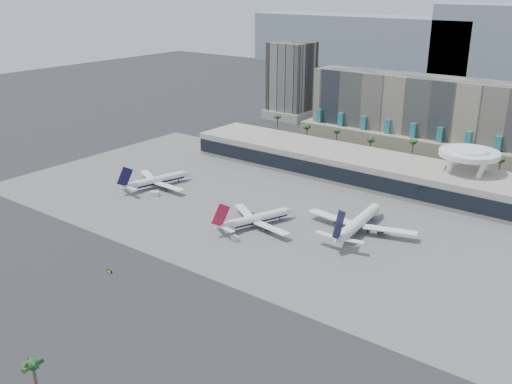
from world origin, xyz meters
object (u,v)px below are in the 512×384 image
Objects in this scene: taxiway_sign at (109,271)px; airliner_centre at (256,219)px; airliner_right at (359,222)px; airliner_left at (157,180)px; service_vehicle_a at (155,194)px; service_vehicle_b at (235,238)px.

airliner_centre is at bearing 70.36° from taxiway_sign.
airliner_centre is at bearing -155.46° from airliner_right.
service_vehicle_a is (7.87, -9.20, -2.32)m from airliner_left.
service_vehicle_a is (-91.73, -20.21, -2.99)m from airliner_right.
airliner_centre reaches higher than service_vehicle_b.
airliner_right is 11.15× the size of service_vehicle_a.
airliner_right reaches higher than airliner_centre.
airliner_left is 70.60m from service_vehicle_b.
airliner_centre reaches higher than taxiway_sign.
airliner_left is 12.08× the size of service_vehicle_b.
service_vehicle_b is 48.22m from taxiway_sign.
airliner_centre is 11.61× the size of service_vehicle_b.
airliner_centre is 8.73× the size of service_vehicle_a.
service_vehicle_b is at bearing 64.06° from taxiway_sign.
airliner_right is 93.98m from service_vehicle_a.
service_vehicle_a is 1.33× the size of service_vehicle_b.
service_vehicle_b is at bearing -37.49° from service_vehicle_a.
taxiway_sign is (-17.37, -44.97, -0.29)m from service_vehicle_b.
airliner_left is at bearing 120.78° from taxiway_sign.
airliner_left is 84.42m from taxiway_sign.
service_vehicle_b is at bearing -63.21° from airliner_centre.
service_vehicle_b is 1.35× the size of taxiway_sign.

